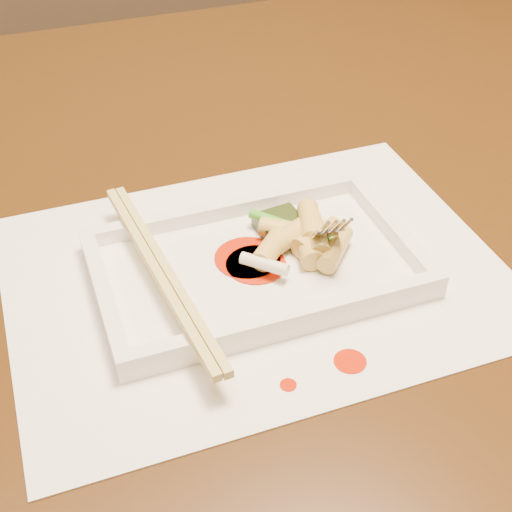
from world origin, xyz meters
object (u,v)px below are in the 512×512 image
object	(u,v)px
table	(193,272)
chopstick_a	(156,272)
fork	(331,161)
plate_base	(256,269)
placemat	(256,274)

from	to	relation	value
table	chopstick_a	distance (m)	0.20
fork	chopstick_a	bearing A→B (deg)	-173.25
plate_base	chopstick_a	distance (m)	0.08
table	fork	world-z (taller)	fork
chopstick_a	fork	world-z (taller)	fork
placemat	fork	xyz separation A→B (m)	(0.07, 0.02, 0.08)
placemat	fork	distance (m)	0.11
table	chopstick_a	size ratio (longest dim) A/B	5.86
plate_base	fork	xyz separation A→B (m)	(0.07, 0.02, 0.08)
placemat	chopstick_a	size ratio (longest dim) A/B	1.67
table	placemat	size ratio (longest dim) A/B	3.50
chopstick_a	fork	bearing A→B (deg)	6.75
table	fork	xyz separation A→B (m)	(0.09, -0.12, 0.18)
table	fork	size ratio (longest dim) A/B	10.00
fork	plate_base	bearing A→B (deg)	-165.58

